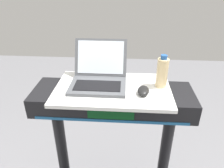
% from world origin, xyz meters
% --- Properties ---
extents(desk_board, '(0.64, 0.39, 0.02)m').
position_xyz_m(desk_board, '(0.00, 0.70, 1.11)').
color(desk_board, white).
rests_on(desk_board, treadmill_base).
extents(laptop, '(0.31, 0.31, 0.22)m').
position_xyz_m(laptop, '(-0.08, 0.75, 1.17)').
color(laptop, '#515459').
rests_on(laptop, desk_board).
extents(computer_mouse, '(0.07, 0.11, 0.03)m').
position_xyz_m(computer_mouse, '(0.16, 0.65, 1.14)').
color(computer_mouse, black).
rests_on(computer_mouse, desk_board).
extents(water_bottle, '(0.06, 0.06, 0.18)m').
position_xyz_m(water_bottle, '(0.27, 0.74, 1.21)').
color(water_bottle, beige).
rests_on(water_bottle, desk_board).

